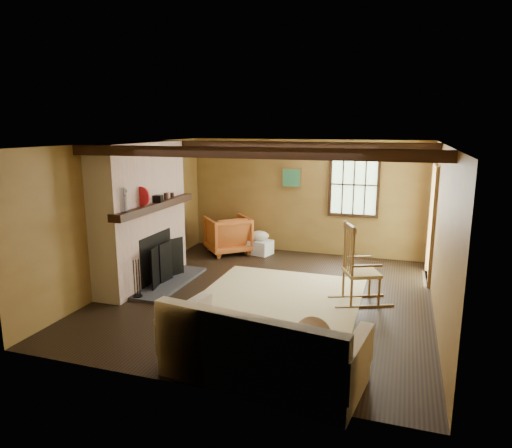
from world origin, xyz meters
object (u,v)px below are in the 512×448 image
at_px(rocking_chair, 359,270).
at_px(sofa, 261,354).
at_px(fireplace, 143,220).
at_px(armchair, 228,235).
at_px(laundry_basket, 259,247).

relative_size(rocking_chair, sofa, 0.56).
distance_m(fireplace, sofa, 3.84).
height_order(fireplace, armchair, fireplace).
relative_size(fireplace, rocking_chair, 1.93).
bearing_deg(rocking_chair, armchair, 31.81).
height_order(rocking_chair, sofa, rocking_chair).
distance_m(rocking_chair, armchair, 3.58).
bearing_deg(sofa, rocking_chair, 82.16).
relative_size(rocking_chair, laundry_basket, 2.49).
bearing_deg(armchair, laundry_basket, 148.41).
bearing_deg(sofa, armchair, 123.86).
relative_size(fireplace, armchair, 2.74).
bearing_deg(laundry_basket, armchair, -170.78).
bearing_deg(laundry_basket, fireplace, -120.55).
xyz_separation_m(sofa, laundry_basket, (-1.52, 4.71, -0.16)).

